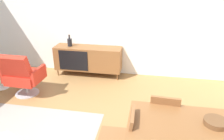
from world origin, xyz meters
TOP-DOWN VIEW (x-y plane):
  - ground_plane at (0.00, 0.00)m, footprint 8.32×8.32m
  - wall_back at (0.00, 2.60)m, footprint 6.80×0.12m
  - sideboard at (-0.37, 2.30)m, footprint 1.60×0.45m
  - vase_cobalt at (-0.81, 2.30)m, footprint 0.11×0.11m
  - dining_table at (1.69, -0.39)m, footprint 1.60×0.90m
  - wooden_bowl_on_table at (1.86, -0.28)m, footprint 0.26×0.26m
  - dining_chair_near_window at (0.80, -0.39)m, footprint 0.44×0.41m
  - dining_chair_back_left at (1.33, 0.17)m, footprint 0.42×0.45m
  - lounge_chair_red at (-1.39, 1.10)m, footprint 0.73×0.67m
  - area_rug at (-0.74, -0.14)m, footprint 2.20×1.70m

SIDE VIEW (x-z plane):
  - ground_plane at x=0.00m, z-range 0.00..0.00m
  - area_rug at x=-0.74m, z-range 0.00..0.01m
  - sideboard at x=-0.37m, z-range 0.08..0.80m
  - lounge_chair_red at x=-1.39m, z-range -0.01..0.94m
  - dining_chair_near_window at x=0.80m, z-range 0.04..0.90m
  - dining_chair_back_left at x=1.33m, z-range 0.04..0.90m
  - dining_table at x=1.69m, z-range 0.33..1.07m
  - wooden_bowl_on_table at x=1.86m, z-range 0.74..0.80m
  - vase_cobalt at x=-0.81m, z-range 0.68..0.96m
  - wall_back at x=0.00m, z-range 0.00..2.80m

